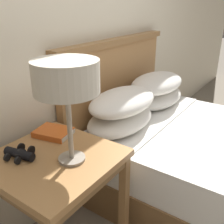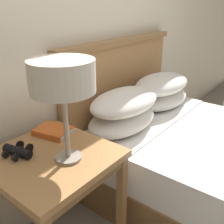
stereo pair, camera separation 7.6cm
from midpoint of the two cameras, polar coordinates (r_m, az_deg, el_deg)
wall_back at (r=1.74m, az=-11.53°, el=20.29°), size 8.00×0.06×2.60m
nightstand at (r=1.39m, az=-13.87°, el=-12.51°), size 0.58×0.58×0.67m
bed at (r=1.99m, az=21.38°, el=-10.60°), size 1.33×2.04×1.11m
table_lamp at (r=1.13m, az=-11.83°, el=6.96°), size 0.29×0.29×0.48m
book_on_nightstand at (r=1.53m, az=-14.03°, el=-4.37°), size 0.19×0.23×0.03m
binoculars_pair at (r=1.37m, az=-20.99°, el=-8.50°), size 0.15×0.16×0.05m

